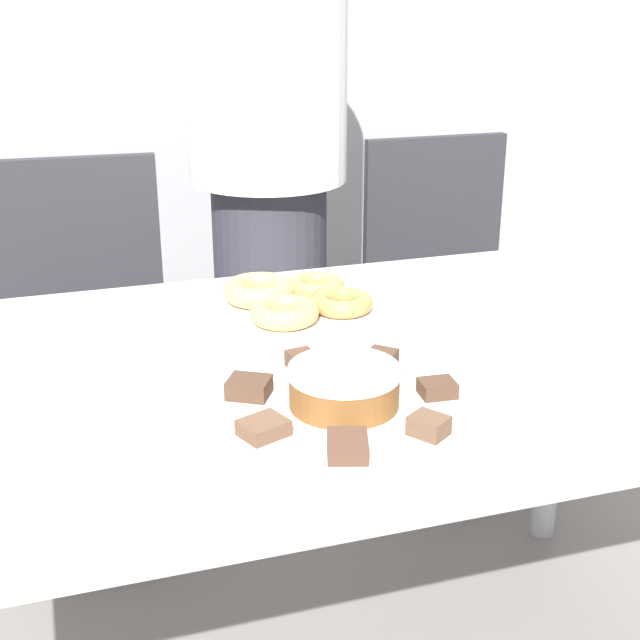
{
  "coord_description": "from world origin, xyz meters",
  "views": [
    {
      "loc": [
        -0.38,
        -1.23,
        1.29
      ],
      "look_at": [
        0.01,
        0.01,
        0.78
      ],
      "focal_mm": 50.0,
      "sensor_mm": 36.0,
      "label": 1
    }
  ],
  "objects_px": {
    "frosted_cake": "(344,386)",
    "napkin": "(637,347)",
    "person_standing": "(268,159)",
    "office_chair_right": "(451,320)",
    "plate_donuts": "(302,309)",
    "office_chair_left": "(88,364)",
    "plate_cake": "(344,408)"
  },
  "relations": [
    {
      "from": "plate_cake",
      "to": "frosted_cake",
      "type": "bearing_deg",
      "value": 0.0
    },
    {
      "from": "office_chair_left",
      "to": "plate_donuts",
      "type": "bearing_deg",
      "value": -54.47
    },
    {
      "from": "office_chair_right",
      "to": "plate_donuts",
      "type": "bearing_deg",
      "value": -134.41
    },
    {
      "from": "person_standing",
      "to": "frosted_cake",
      "type": "bearing_deg",
      "value": -99.01
    },
    {
      "from": "person_standing",
      "to": "office_chair_right",
      "type": "height_order",
      "value": "person_standing"
    },
    {
      "from": "person_standing",
      "to": "office_chair_left",
      "type": "distance_m",
      "value": 0.66
    },
    {
      "from": "person_standing",
      "to": "napkin",
      "type": "bearing_deg",
      "value": -70.1
    },
    {
      "from": "plate_cake",
      "to": "napkin",
      "type": "xyz_separation_m",
      "value": [
        0.52,
        0.07,
        -0.0
      ]
    },
    {
      "from": "person_standing",
      "to": "plate_donuts",
      "type": "bearing_deg",
      "value": -99.59
    },
    {
      "from": "frosted_cake",
      "to": "napkin",
      "type": "relative_size",
      "value": 0.96
    },
    {
      "from": "office_chair_right",
      "to": "plate_cake",
      "type": "xyz_separation_m",
      "value": [
        -0.64,
        -0.98,
        0.31
      ]
    },
    {
      "from": "person_standing",
      "to": "frosted_cake",
      "type": "distance_m",
      "value": 1.07
    },
    {
      "from": "office_chair_right",
      "to": "plate_donuts",
      "type": "distance_m",
      "value": 0.88
    },
    {
      "from": "person_standing",
      "to": "frosted_cake",
      "type": "relative_size",
      "value": 10.74
    },
    {
      "from": "person_standing",
      "to": "plate_cake",
      "type": "height_order",
      "value": "person_standing"
    },
    {
      "from": "frosted_cake",
      "to": "person_standing",
      "type": "bearing_deg",
      "value": 80.99
    },
    {
      "from": "office_chair_left",
      "to": "plate_cake",
      "type": "distance_m",
      "value": 1.07
    },
    {
      "from": "plate_donuts",
      "to": "frosted_cake",
      "type": "distance_m",
      "value": 0.4
    },
    {
      "from": "plate_cake",
      "to": "plate_donuts",
      "type": "xyz_separation_m",
      "value": [
        0.06,
        0.39,
        0.0
      ]
    },
    {
      "from": "napkin",
      "to": "office_chair_left",
      "type": "bearing_deg",
      "value": 132.33
    },
    {
      "from": "office_chair_left",
      "to": "napkin",
      "type": "xyz_separation_m",
      "value": [
        0.83,
        -0.91,
        0.3
      ]
    },
    {
      "from": "office_chair_left",
      "to": "frosted_cake",
      "type": "relative_size",
      "value": 5.75
    },
    {
      "from": "plate_cake",
      "to": "frosted_cake",
      "type": "height_order",
      "value": "frosted_cake"
    },
    {
      "from": "office_chair_left",
      "to": "plate_donuts",
      "type": "relative_size",
      "value": 2.46
    },
    {
      "from": "person_standing",
      "to": "napkin",
      "type": "xyz_separation_m",
      "value": [
        0.36,
        -0.99,
        -0.14
      ]
    },
    {
      "from": "office_chair_right",
      "to": "napkin",
      "type": "bearing_deg",
      "value": -96.66
    },
    {
      "from": "office_chair_right",
      "to": "napkin",
      "type": "xyz_separation_m",
      "value": [
        -0.12,
        -0.91,
        0.3
      ]
    },
    {
      "from": "plate_donuts",
      "to": "napkin",
      "type": "height_order",
      "value": "plate_donuts"
    },
    {
      "from": "office_chair_left",
      "to": "napkin",
      "type": "height_order",
      "value": "office_chair_left"
    },
    {
      "from": "plate_donuts",
      "to": "frosted_cake",
      "type": "bearing_deg",
      "value": -98.05
    },
    {
      "from": "person_standing",
      "to": "office_chair_left",
      "type": "height_order",
      "value": "person_standing"
    },
    {
      "from": "office_chair_right",
      "to": "plate_cake",
      "type": "height_order",
      "value": "office_chair_right"
    }
  ]
}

